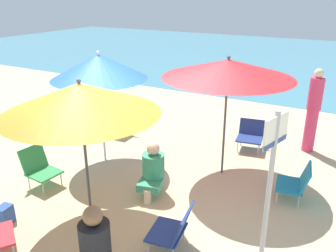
{
  "coord_description": "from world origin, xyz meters",
  "views": [
    {
      "loc": [
        2.81,
        -3.85,
        3.11
      ],
      "look_at": [
        -0.25,
        1.59,
        0.7
      ],
      "focal_mm": 37.61,
      "sensor_mm": 36.0,
      "label": 1
    }
  ],
  "objects_px": {
    "beach_bag": "(5,215)",
    "beach_chair_f": "(250,134)",
    "umbrella_orange": "(80,98)",
    "umbrella_red": "(228,69)",
    "beach_chair_a": "(174,228)",
    "beach_chair_d": "(39,167)",
    "umbrella_blue": "(99,67)",
    "person_c": "(313,110)",
    "warning_sign": "(271,170)",
    "beach_chair_c": "(297,182)",
    "person_b": "(92,247)",
    "person_a": "(153,169)",
    "beach_chair_b": "(122,120)"
  },
  "relations": [
    {
      "from": "beach_chair_a",
      "to": "beach_chair_d",
      "type": "xyz_separation_m",
      "value": [
        -2.76,
        0.32,
        0.01
      ]
    },
    {
      "from": "umbrella_orange",
      "to": "beach_chair_f",
      "type": "height_order",
      "value": "umbrella_orange"
    },
    {
      "from": "beach_chair_c",
      "to": "beach_chair_d",
      "type": "bearing_deg",
      "value": 14.03
    },
    {
      "from": "beach_chair_a",
      "to": "beach_chair_c",
      "type": "distance_m",
      "value": 2.26
    },
    {
      "from": "beach_chair_d",
      "to": "beach_chair_c",
      "type": "bearing_deg",
      "value": 27.88
    },
    {
      "from": "beach_chair_d",
      "to": "person_a",
      "type": "xyz_separation_m",
      "value": [
        1.82,
        0.7,
        0.1
      ]
    },
    {
      "from": "beach_chair_a",
      "to": "beach_bag",
      "type": "bearing_deg",
      "value": 7.06
    },
    {
      "from": "beach_chair_a",
      "to": "beach_chair_b",
      "type": "bearing_deg",
      "value": -53.7
    },
    {
      "from": "person_b",
      "to": "person_a",
      "type": "bearing_deg",
      "value": -148.62
    },
    {
      "from": "beach_chair_d",
      "to": "beach_chair_f",
      "type": "relative_size",
      "value": 1.03
    },
    {
      "from": "umbrella_red",
      "to": "beach_chair_a",
      "type": "bearing_deg",
      "value": -84.53
    },
    {
      "from": "person_a",
      "to": "beach_bag",
      "type": "bearing_deg",
      "value": -54.51
    },
    {
      "from": "beach_chair_c",
      "to": "person_c",
      "type": "distance_m",
      "value": 2.12
    },
    {
      "from": "beach_chair_d",
      "to": "warning_sign",
      "type": "bearing_deg",
      "value": 4.86
    },
    {
      "from": "beach_chair_f",
      "to": "person_c",
      "type": "relative_size",
      "value": 0.37
    },
    {
      "from": "beach_chair_b",
      "to": "person_b",
      "type": "bearing_deg",
      "value": 31.03
    },
    {
      "from": "beach_chair_a",
      "to": "beach_chair_c",
      "type": "height_order",
      "value": "beach_chair_a"
    },
    {
      "from": "beach_chair_f",
      "to": "umbrella_orange",
      "type": "bearing_deg",
      "value": -29.5
    },
    {
      "from": "beach_chair_d",
      "to": "warning_sign",
      "type": "height_order",
      "value": "warning_sign"
    },
    {
      "from": "beach_chair_b",
      "to": "beach_chair_c",
      "type": "relative_size",
      "value": 1.04
    },
    {
      "from": "person_c",
      "to": "beach_bag",
      "type": "height_order",
      "value": "person_c"
    },
    {
      "from": "beach_chair_b",
      "to": "beach_chair_d",
      "type": "bearing_deg",
      "value": 2.12
    },
    {
      "from": "beach_chair_f",
      "to": "person_c",
      "type": "xyz_separation_m",
      "value": [
        1.09,
        0.47,
        0.57
      ]
    },
    {
      "from": "warning_sign",
      "to": "person_a",
      "type": "bearing_deg",
      "value": 175.07
    },
    {
      "from": "beach_chair_a",
      "to": "person_a",
      "type": "height_order",
      "value": "person_a"
    },
    {
      "from": "umbrella_orange",
      "to": "beach_chair_b",
      "type": "relative_size",
      "value": 3.23
    },
    {
      "from": "umbrella_orange",
      "to": "beach_chair_c",
      "type": "distance_m",
      "value": 3.51
    },
    {
      "from": "umbrella_orange",
      "to": "beach_chair_a",
      "type": "height_order",
      "value": "umbrella_orange"
    },
    {
      "from": "beach_chair_f",
      "to": "beach_bag",
      "type": "xyz_separation_m",
      "value": [
        -2.25,
        -4.23,
        -0.17
      ]
    },
    {
      "from": "umbrella_blue",
      "to": "umbrella_orange",
      "type": "bearing_deg",
      "value": -57.31
    },
    {
      "from": "umbrella_blue",
      "to": "person_c",
      "type": "height_order",
      "value": "umbrella_blue"
    },
    {
      "from": "beach_bag",
      "to": "beach_chair_f",
      "type": "bearing_deg",
      "value": 62.04
    },
    {
      "from": "warning_sign",
      "to": "umbrella_blue",
      "type": "bearing_deg",
      "value": 173.85
    },
    {
      "from": "umbrella_orange",
      "to": "beach_chair_b",
      "type": "bearing_deg",
      "value": 118.28
    },
    {
      "from": "person_b",
      "to": "warning_sign",
      "type": "distance_m",
      "value": 2.13
    },
    {
      "from": "umbrella_orange",
      "to": "umbrella_red",
      "type": "xyz_separation_m",
      "value": [
        1.18,
        2.2,
        0.11
      ]
    },
    {
      "from": "beach_chair_f",
      "to": "beach_bag",
      "type": "distance_m",
      "value": 4.8
    },
    {
      "from": "beach_chair_a",
      "to": "beach_chair_d",
      "type": "distance_m",
      "value": 2.78
    },
    {
      "from": "person_b",
      "to": "beach_bag",
      "type": "height_order",
      "value": "person_b"
    },
    {
      "from": "beach_chair_f",
      "to": "beach_chair_d",
      "type": "bearing_deg",
      "value": -48.95
    },
    {
      "from": "beach_chair_a",
      "to": "person_a",
      "type": "relative_size",
      "value": 0.69
    },
    {
      "from": "person_b",
      "to": "person_c",
      "type": "xyz_separation_m",
      "value": [
        1.48,
        4.95,
        0.36
      ]
    },
    {
      "from": "person_c",
      "to": "warning_sign",
      "type": "xyz_separation_m",
      "value": [
        0.05,
        -3.69,
        0.39
      ]
    },
    {
      "from": "umbrella_orange",
      "to": "beach_chair_f",
      "type": "relative_size",
      "value": 3.25
    },
    {
      "from": "umbrella_blue",
      "to": "beach_chair_b",
      "type": "xyz_separation_m",
      "value": [
        -0.5,
        1.24,
        -1.5
      ]
    },
    {
      "from": "beach_chair_f",
      "to": "beach_chair_c",
      "type": "bearing_deg",
      "value": 28.36
    },
    {
      "from": "umbrella_blue",
      "to": "person_c",
      "type": "bearing_deg",
      "value": 35.11
    },
    {
      "from": "umbrella_red",
      "to": "beach_chair_c",
      "type": "xyz_separation_m",
      "value": [
        1.33,
        -0.25,
        -1.6
      ]
    },
    {
      "from": "beach_chair_f",
      "to": "beach_bag",
      "type": "bearing_deg",
      "value": -37.43
    },
    {
      "from": "warning_sign",
      "to": "umbrella_red",
      "type": "bearing_deg",
      "value": 137.68
    }
  ]
}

